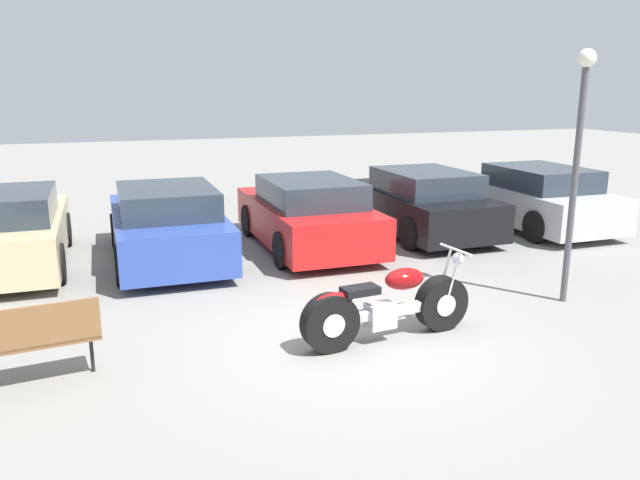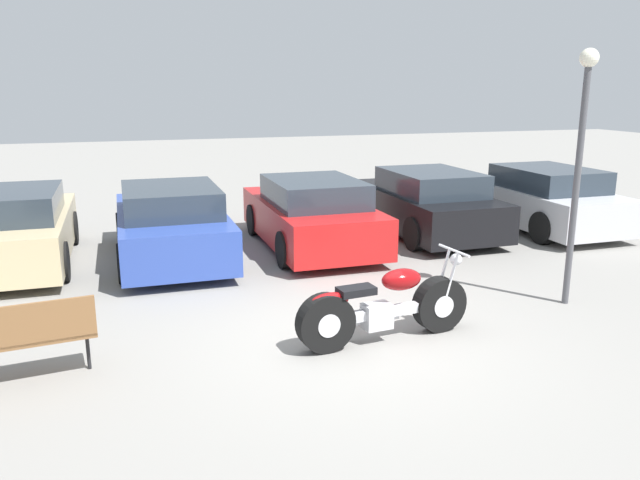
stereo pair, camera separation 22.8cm
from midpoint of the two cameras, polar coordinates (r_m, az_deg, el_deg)
ground_plane at (r=7.77m, az=2.38°, el=-8.88°), size 60.00×60.00×0.00m
motorcycle at (r=7.57m, az=5.23°, el=-6.11°), size 2.27×0.63×1.04m
parked_car_champagne at (r=11.74m, az=-27.25°, el=0.71°), size 1.87×4.07×1.33m
parked_car_blue at (r=11.27m, az=-14.36°, el=1.33°), size 1.87×4.07×1.33m
parked_car_red at (r=11.81m, az=-1.73°, el=2.33°), size 1.87×4.07×1.33m
parked_car_black at (r=13.14m, az=8.64°, el=3.37°), size 1.87×4.07×1.33m
parked_car_silver at (r=14.29m, az=18.50°, el=3.66°), size 1.87×4.07×1.33m
park_bench at (r=7.07m, az=-26.80°, el=-8.02°), size 1.63×0.59×0.89m
lamp_post at (r=9.17m, az=21.90°, el=8.31°), size 0.25×0.25×3.48m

